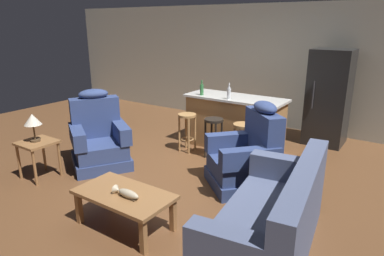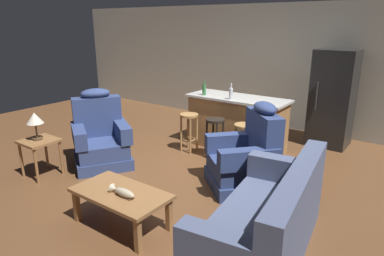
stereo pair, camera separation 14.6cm
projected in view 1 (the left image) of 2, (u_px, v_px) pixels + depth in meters
name	position (u px, v px, depth m)	size (l,w,h in m)	color
ground_plane	(192.00, 172.00, 5.26)	(12.00, 12.00, 0.00)	brown
back_wall	(274.00, 67.00, 7.34)	(12.00, 0.05, 2.60)	#B2B2A3
coffee_table	(124.00, 197.00, 3.76)	(1.10, 0.60, 0.42)	olive
fish_figurine	(126.00, 193.00, 3.64)	(0.34, 0.10, 0.10)	#4C3823
couch	(273.00, 222.00, 3.34)	(1.08, 1.99, 0.94)	#4C5675
recliner_near_lamp	(99.00, 140.00, 5.44)	(1.16, 1.16, 1.20)	navy
recliner_near_island	(247.00, 157.00, 4.72)	(1.19, 1.19, 1.20)	navy
end_table	(38.00, 148.00, 4.97)	(0.48, 0.48, 0.56)	olive
table_lamp	(33.00, 121.00, 4.86)	(0.24, 0.24, 0.41)	#4C3823
kitchen_island	(234.00, 122.00, 6.18)	(1.80, 0.70, 0.95)	#9E7042
bar_stool_left	(187.00, 126.00, 6.01)	(0.32, 0.32, 0.68)	#A87A47
bar_stool_middle	(214.00, 131.00, 5.72)	(0.32, 0.32, 0.68)	black
bar_stool_right	(243.00, 137.00, 5.43)	(0.32, 0.32, 0.68)	#A87A47
refrigerator	(329.00, 98.00, 6.31)	(0.70, 0.69, 1.76)	black
bottle_tall_green	(229.00, 93.00, 5.82)	(0.06, 0.06, 0.28)	silver
bottle_short_amber	(202.00, 89.00, 6.16)	(0.07, 0.07, 0.27)	#2D6B38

